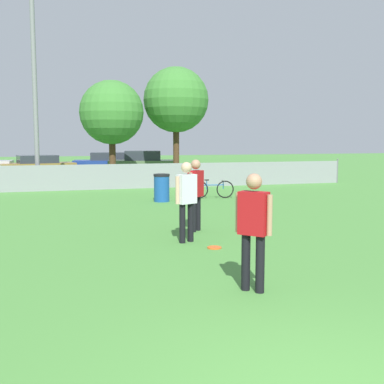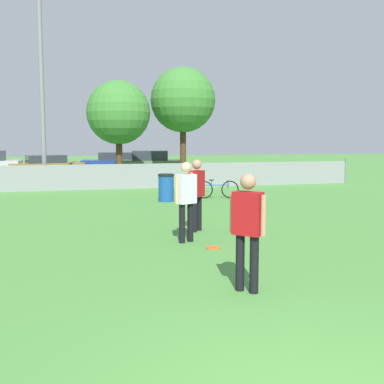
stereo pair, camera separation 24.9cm
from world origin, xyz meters
name	(u,v)px [view 2 (the right image)]	position (x,y,z in m)	size (l,w,h in m)	color
fence_backline	(111,177)	(0.00, 18.00, 0.55)	(23.27, 0.07, 1.21)	gray
light_pole	(41,50)	(-2.78, 18.75, 5.94)	(0.90, 0.36, 10.30)	gray
tree_near_pole	(119,113)	(0.68, 20.62, 3.46)	(3.10, 3.10, 5.02)	#4C331E
tree_far_right	(183,100)	(4.13, 21.47, 4.20)	(3.39, 3.39, 5.91)	#4C331E
player_thrower_red	(248,224)	(0.51, 3.15, 1.00)	(0.44, 0.45, 1.71)	black
player_defender_red	(197,190)	(1.04, 7.75, 1.00)	(0.45, 0.44, 1.71)	black
player_receiver_white	(186,196)	(0.50, 6.62, 1.00)	(0.53, 0.36, 1.71)	black
frisbee_disc	(213,248)	(0.88, 5.91, 0.01)	(0.29, 0.29, 0.03)	#E5591E
bicycle_sideline	(217,189)	(3.50, 13.71, 0.34)	(1.61, 0.44, 0.70)	black
trash_bin	(166,188)	(1.48, 13.33, 0.49)	(0.57, 0.57, 0.97)	#194C99
parked_car_tan	(46,166)	(-2.96, 26.30, 0.62)	(4.42, 2.60, 1.26)	black
parked_car_blue	(118,163)	(1.38, 27.38, 0.68)	(4.74, 2.44, 1.36)	black
parked_car_olive	(150,164)	(3.03, 25.16, 0.71)	(4.27, 2.54, 1.50)	black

